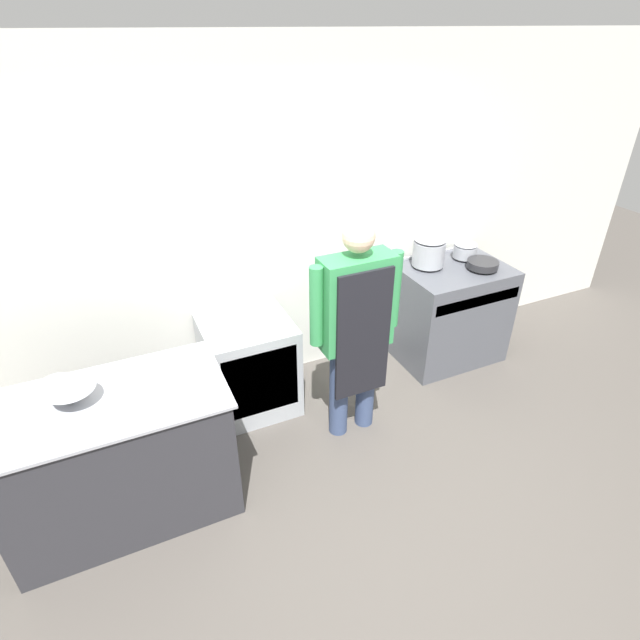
% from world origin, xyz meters
% --- Properties ---
extents(ground_plane, '(14.00, 14.00, 0.00)m').
position_xyz_m(ground_plane, '(0.00, 0.00, 0.00)').
color(ground_plane, '#4C4742').
extents(wall_back, '(8.00, 0.05, 2.70)m').
position_xyz_m(wall_back, '(0.00, 1.69, 1.35)').
color(wall_back, silver).
rests_on(wall_back, ground_plane).
extents(prep_counter, '(1.34, 0.73, 0.90)m').
position_xyz_m(prep_counter, '(-1.35, 0.67, 0.45)').
color(prep_counter, '#2D2D33').
rests_on(prep_counter, ground_plane).
extents(stove, '(0.93, 0.69, 0.92)m').
position_xyz_m(stove, '(1.56, 1.27, 0.45)').
color(stove, '#4C4F56').
rests_on(stove, ground_plane).
extents(fridge_unit, '(0.67, 0.63, 0.78)m').
position_xyz_m(fridge_unit, '(-0.33, 1.33, 0.39)').
color(fridge_unit, '#A8ADB2').
rests_on(fridge_unit, ground_plane).
extents(person_cook, '(0.68, 0.24, 1.68)m').
position_xyz_m(person_cook, '(0.29, 0.74, 0.96)').
color(person_cook, '#38476B').
rests_on(person_cook, ground_plane).
extents(mixing_bowl, '(0.27, 0.27, 0.10)m').
position_xyz_m(mixing_bowl, '(-1.50, 0.71, 0.95)').
color(mixing_bowl, '#9EA0A8').
rests_on(mixing_bowl, prep_counter).
extents(small_bowl, '(0.18, 0.18, 0.07)m').
position_xyz_m(small_bowl, '(-1.58, 0.85, 0.94)').
color(small_bowl, '#9EA0A8').
rests_on(small_bowl, prep_counter).
extents(stock_pot, '(0.27, 0.27, 0.26)m').
position_xyz_m(stock_pot, '(1.35, 1.39, 1.04)').
color(stock_pot, '#9EA0A8').
rests_on(stock_pot, stove).
extents(saute_pan, '(0.27, 0.27, 0.06)m').
position_xyz_m(saute_pan, '(1.74, 1.15, 0.95)').
color(saute_pan, '#262628').
rests_on(saute_pan, stove).
extents(sauce_pot, '(0.21, 0.21, 0.14)m').
position_xyz_m(sauce_pot, '(1.74, 1.39, 0.99)').
color(sauce_pot, '#9EA0A8').
rests_on(sauce_pot, stove).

